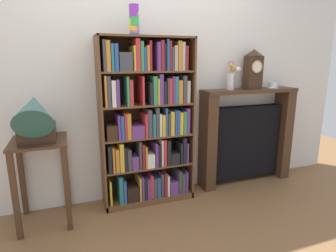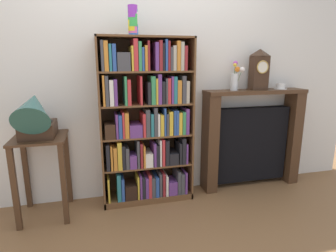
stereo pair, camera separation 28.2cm
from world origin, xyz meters
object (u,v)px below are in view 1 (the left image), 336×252
object	(u,v)px
cup_stack	(134,20)
fireplace_mantel	(246,137)
side_table_left	(41,165)
mantel_clock	(253,69)
teacup_with_saucer	(273,85)
flower_vase	(232,77)
gramophone	(35,117)
bookshelf	(148,126)

from	to	relation	value
cup_stack	fireplace_mantel	xyz separation A→B (m)	(1.31, 0.09, -1.21)
side_table_left	mantel_clock	size ratio (longest dim) A/B	1.78
side_table_left	teacup_with_saucer	xyz separation A→B (m)	(2.48, 0.11, 0.59)
fireplace_mantel	flower_vase	size ratio (longest dim) A/B	3.74
fireplace_mantel	teacup_with_saucer	xyz separation A→B (m)	(0.30, -0.02, 0.59)
cup_stack	teacup_with_saucer	distance (m)	1.73
side_table_left	gramophone	size ratio (longest dim) A/B	1.50
mantel_clock	teacup_with_saucer	bearing A→B (deg)	0.44
teacup_with_saucer	side_table_left	bearing A→B (deg)	-177.36
mantel_clock	teacup_with_saucer	xyz separation A→B (m)	(0.28, 0.00, -0.19)
gramophone	teacup_with_saucer	xyz separation A→B (m)	(2.48, 0.20, 0.16)
cup_stack	fireplace_mantel	world-z (taller)	cup_stack
cup_stack	flower_vase	size ratio (longest dim) A/B	0.84
fireplace_mantel	gramophone	bearing A→B (deg)	-174.11
gramophone	cup_stack	bearing A→B (deg)	8.62
cup_stack	side_table_left	bearing A→B (deg)	-177.31
mantel_clock	flower_vase	distance (m)	0.28
bookshelf	fireplace_mantel	bearing A→B (deg)	2.85
bookshelf	flower_vase	bearing A→B (deg)	2.44
flower_vase	side_table_left	bearing A→B (deg)	-176.57
bookshelf	gramophone	xyz separation A→B (m)	(-0.98, -0.16, 0.19)
cup_stack	fireplace_mantel	bearing A→B (deg)	4.10
bookshelf	mantel_clock	world-z (taller)	bookshelf
bookshelf	mantel_clock	bearing A→B (deg)	1.73
cup_stack	teacup_with_saucer	world-z (taller)	cup_stack
side_table_left	teacup_with_saucer	size ratio (longest dim) A/B	5.35
cup_stack	gramophone	world-z (taller)	cup_stack
bookshelf	mantel_clock	distance (m)	1.33
cup_stack	fireplace_mantel	size ratio (longest dim) A/B	0.22
cup_stack	flower_vase	world-z (taller)	cup_stack
bookshelf	fireplace_mantel	distance (m)	1.22
bookshelf	gramophone	distance (m)	1.01
teacup_with_saucer	flower_vase	bearing A→B (deg)	179.85
flower_vase	mantel_clock	bearing A→B (deg)	-0.77
flower_vase	teacup_with_saucer	world-z (taller)	flower_vase
bookshelf	cup_stack	bearing A→B (deg)	-163.68
flower_vase	bookshelf	bearing A→B (deg)	-177.56
cup_stack	mantel_clock	xyz separation A→B (m)	(1.33, 0.07, -0.44)
bookshelf	cup_stack	xyz separation A→B (m)	(-0.12, -0.03, 0.97)
bookshelf	gramophone	bearing A→B (deg)	-170.43
side_table_left	fireplace_mantel	xyz separation A→B (m)	(2.17, 0.13, 0.00)
gramophone	fireplace_mantel	xyz separation A→B (m)	(2.17, 0.22, -0.43)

